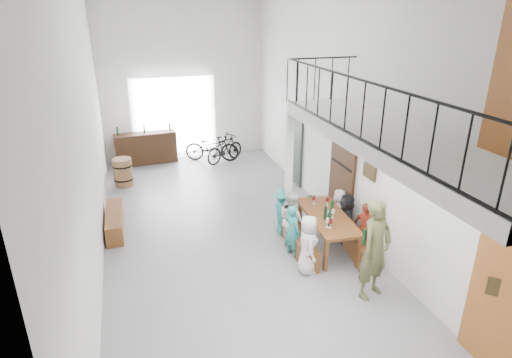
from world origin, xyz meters
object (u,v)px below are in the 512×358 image
object	(u,v)px
side_bench	(115,222)
oak_barrel	(123,172)
bench_inner	(298,241)
serving_counter	(146,148)
bicycle_near	(212,147)
tasting_table	(328,219)
host_standing	(375,249)

from	to	relation	value
side_bench	oak_barrel	bearing A→B (deg)	84.82
bench_inner	serving_counter	bearing A→B (deg)	115.62
bicycle_near	serving_counter	bearing A→B (deg)	99.93
tasting_table	bench_inner	world-z (taller)	tasting_table
oak_barrel	serving_counter	size ratio (longest dim) A/B	0.41
side_bench	tasting_table	bearing A→B (deg)	-26.20
oak_barrel	tasting_table	bearing A→B (deg)	-50.37
oak_barrel	side_bench	bearing A→B (deg)	-95.18
side_bench	bicycle_near	world-z (taller)	bicycle_near
host_standing	bicycle_near	distance (m)	8.30
side_bench	serving_counter	distance (m)	4.80
side_bench	host_standing	bearing A→B (deg)	-41.24
host_standing	bicycle_near	size ratio (longest dim) A/B	1.04
tasting_table	host_standing	size ratio (longest dim) A/B	1.07
bench_inner	oak_barrel	world-z (taller)	oak_barrel
oak_barrel	serving_counter	xyz separation A→B (m)	(0.79, 1.82, 0.11)
tasting_table	side_bench	world-z (taller)	tasting_table
bench_inner	host_standing	xyz separation A→B (m)	(0.70, -1.84, 0.74)
tasting_table	host_standing	world-z (taller)	host_standing
tasting_table	bicycle_near	xyz separation A→B (m)	(-1.21, 6.43, -0.22)
serving_counter	host_standing	xyz separation A→B (m)	(3.44, -8.61, 0.43)
host_standing	oak_barrel	bearing A→B (deg)	99.31
serving_counter	bicycle_near	world-z (taller)	serving_counter
tasting_table	serving_counter	world-z (taller)	serving_counter
bench_inner	oak_barrel	bearing A→B (deg)	129.10
host_standing	bench_inner	bearing A→B (deg)	88.15
side_bench	host_standing	distance (m)	6.01
side_bench	bicycle_near	distance (m)	5.34
serving_counter	host_standing	size ratio (longest dim) A/B	1.04
bicycle_near	bench_inner	bearing A→B (deg)	-153.91
bicycle_near	host_standing	bearing A→B (deg)	-150.24
bench_inner	bicycle_near	xyz separation A→B (m)	(-0.57, 6.34, 0.26)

